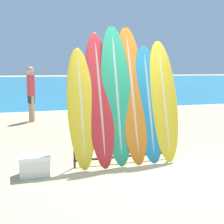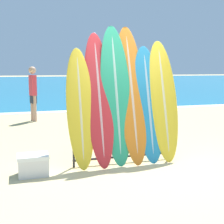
% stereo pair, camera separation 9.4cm
% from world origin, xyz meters
% --- Properties ---
extents(ground_plane, '(160.00, 160.00, 0.00)m').
position_xyz_m(ground_plane, '(0.00, 0.00, 0.00)').
color(ground_plane, tan).
extents(ocean_water, '(120.00, 60.00, 0.01)m').
position_xyz_m(ocean_water, '(0.00, 37.01, 0.00)').
color(ocean_water, teal).
rests_on(ocean_water, ground_plane).
extents(surfboard_rack, '(1.94, 0.04, 0.82)m').
position_xyz_m(surfboard_rack, '(-0.24, 0.45, 0.45)').
color(surfboard_rack, '#28282D').
rests_on(surfboard_rack, ground_plane).
extents(surfboard_slot_0, '(0.48, 0.62, 2.10)m').
position_xyz_m(surfboard_slot_0, '(-1.06, 0.48, 1.05)').
color(surfboard_slot_0, yellow).
rests_on(surfboard_slot_0, ground_plane).
extents(surfboard_slot_1, '(0.51, 0.80, 2.40)m').
position_xyz_m(surfboard_slot_1, '(-0.70, 0.53, 1.20)').
color(surfboard_slot_1, red).
rests_on(surfboard_slot_1, ground_plane).
extents(surfboard_slot_2, '(0.56, 0.69, 2.52)m').
position_xyz_m(surfboard_slot_2, '(-0.38, 0.53, 1.26)').
color(surfboard_slot_2, '#289E70').
rests_on(surfboard_slot_2, ground_plane).
extents(surfboard_slot_3, '(0.54, 0.82, 2.53)m').
position_xyz_m(surfboard_slot_3, '(-0.07, 0.55, 1.27)').
color(surfboard_slot_3, orange).
rests_on(surfboard_slot_3, ground_plane).
extents(surfboard_slot_4, '(0.56, 0.65, 2.16)m').
position_xyz_m(surfboard_slot_4, '(0.24, 0.50, 1.08)').
color(surfboard_slot_4, teal).
rests_on(surfboard_slot_4, ground_plane).
extents(surfboard_slot_5, '(0.56, 0.70, 2.27)m').
position_xyz_m(surfboard_slot_5, '(0.55, 0.50, 1.14)').
color(surfboard_slot_5, yellow).
rests_on(surfboard_slot_5, ground_plane).
extents(person_near_water, '(0.25, 0.30, 1.80)m').
position_xyz_m(person_near_water, '(-1.58, 5.72, 0.98)').
color(person_near_water, tan).
rests_on(person_near_water, ground_plane).
extents(person_mid_beach, '(0.28, 0.31, 1.81)m').
position_xyz_m(person_mid_beach, '(1.66, 6.68, 0.99)').
color(person_mid_beach, tan).
rests_on(person_mid_beach, ground_plane).
extents(cooler_box, '(0.49, 0.39, 0.34)m').
position_xyz_m(cooler_box, '(-1.89, 0.24, 0.17)').
color(cooler_box, silver).
rests_on(cooler_box, ground_plane).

